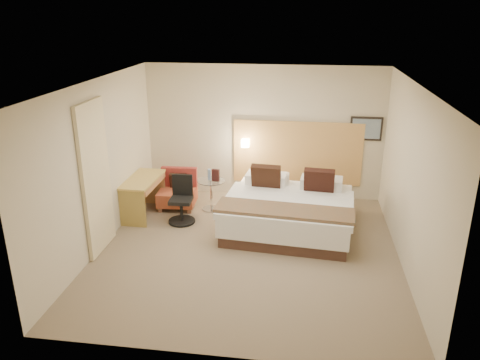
# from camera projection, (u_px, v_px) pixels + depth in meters

# --- Properties ---
(floor) EXTENTS (4.80, 5.00, 0.02)m
(floor) POSITION_uv_depth(u_px,v_px,m) (248.00, 251.00, 7.62)
(floor) COLOR #816E56
(floor) RESTS_ON ground
(ceiling) EXTENTS (4.80, 5.00, 0.02)m
(ceiling) POSITION_uv_depth(u_px,v_px,m) (249.00, 83.00, 6.69)
(ceiling) COLOR white
(ceiling) RESTS_ON floor
(wall_back) EXTENTS (4.80, 0.02, 2.70)m
(wall_back) POSITION_uv_depth(u_px,v_px,m) (263.00, 132.00, 9.49)
(wall_back) COLOR beige
(wall_back) RESTS_ON floor
(wall_front) EXTENTS (4.80, 0.02, 2.70)m
(wall_front) POSITION_uv_depth(u_px,v_px,m) (218.00, 251.00, 4.82)
(wall_front) COLOR beige
(wall_front) RESTS_ON floor
(wall_left) EXTENTS (0.02, 5.00, 2.70)m
(wall_left) POSITION_uv_depth(u_px,v_px,m) (99.00, 165.00, 7.47)
(wall_left) COLOR beige
(wall_left) RESTS_ON floor
(wall_right) EXTENTS (0.02, 5.00, 2.70)m
(wall_right) POSITION_uv_depth(u_px,v_px,m) (411.00, 180.00, 6.84)
(wall_right) COLOR beige
(wall_right) RESTS_ON floor
(headboard_panel) EXTENTS (2.60, 0.04, 1.30)m
(headboard_panel) POSITION_uv_depth(u_px,v_px,m) (297.00, 153.00, 9.50)
(headboard_panel) COLOR tan
(headboard_panel) RESTS_ON wall_back
(art_frame) EXTENTS (0.62, 0.03, 0.47)m
(art_frame) POSITION_uv_depth(u_px,v_px,m) (366.00, 129.00, 9.15)
(art_frame) COLOR black
(art_frame) RESTS_ON wall_back
(art_canvas) EXTENTS (0.54, 0.01, 0.39)m
(art_canvas) POSITION_uv_depth(u_px,v_px,m) (366.00, 129.00, 9.13)
(art_canvas) COLOR gray
(art_canvas) RESTS_ON wall_back
(lamp_arm) EXTENTS (0.02, 0.12, 0.02)m
(lamp_arm) POSITION_uv_depth(u_px,v_px,m) (246.00, 142.00, 9.52)
(lamp_arm) COLOR silver
(lamp_arm) RESTS_ON wall_back
(lamp_shade) EXTENTS (0.15, 0.15, 0.15)m
(lamp_shade) POSITION_uv_depth(u_px,v_px,m) (245.00, 143.00, 9.47)
(lamp_shade) COLOR #FCEAC4
(lamp_shade) RESTS_ON wall_back
(curtain) EXTENTS (0.06, 0.90, 2.42)m
(curtain) POSITION_uv_depth(u_px,v_px,m) (96.00, 178.00, 7.28)
(curtain) COLOR beige
(curtain) RESTS_ON wall_left
(bottle_a) EXTENTS (0.08, 0.08, 0.22)m
(bottle_a) POSITION_uv_depth(u_px,v_px,m) (209.00, 174.00, 8.98)
(bottle_a) COLOR #9ABEEF
(bottle_a) RESTS_ON side_table
(menu_folder) EXTENTS (0.15, 0.08, 0.24)m
(menu_folder) POSITION_uv_depth(u_px,v_px,m) (216.00, 175.00, 8.91)
(menu_folder) COLOR #361716
(menu_folder) RESTS_ON side_table
(bed) EXTENTS (2.36, 2.31, 1.07)m
(bed) POSITION_uv_depth(u_px,v_px,m) (289.00, 209.00, 8.31)
(bed) COLOR #442B22
(bed) RESTS_ON floor
(lounge_chair) EXTENTS (0.74, 0.66, 0.75)m
(lounge_chair) POSITION_uv_depth(u_px,v_px,m) (178.00, 192.00, 9.23)
(lounge_chair) COLOR #996148
(lounge_chair) RESTS_ON floor
(side_table) EXTENTS (0.64, 0.64, 0.60)m
(side_table) POSITION_uv_depth(u_px,v_px,m) (211.00, 193.00, 9.07)
(side_table) COLOR silver
(side_table) RESTS_ON floor
(desk) EXTENTS (0.57, 1.18, 0.73)m
(desk) POSITION_uv_depth(u_px,v_px,m) (144.00, 186.00, 8.77)
(desk) COLOR tan
(desk) RESTS_ON floor
(desk_chair) EXTENTS (0.51, 0.51, 0.87)m
(desk_chair) POSITION_uv_depth(u_px,v_px,m) (182.00, 204.00, 8.54)
(desk_chair) COLOR black
(desk_chair) RESTS_ON floor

